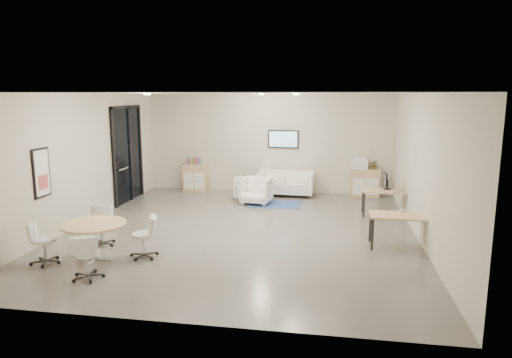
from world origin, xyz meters
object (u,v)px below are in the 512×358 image
object	(u,v)px
sideboard_right	(365,183)
armchair_right	(256,189)
loveseat	(286,184)
sideboard_left	(196,177)
round_table	(94,228)
armchair_left	(245,187)
desk_front	(403,218)
desk_rear	(388,193)

from	to	relation	value
sideboard_right	armchair_right	xyz separation A→B (m)	(-3.22, -1.53, -0.01)
loveseat	armchair_right	distance (m)	1.52
sideboard_right	loveseat	bearing A→B (deg)	-175.29
sideboard_left	round_table	world-z (taller)	sideboard_left
armchair_left	armchair_right	bearing A→B (deg)	26.16
desk_front	sideboard_right	bearing A→B (deg)	95.40
desk_rear	armchair_right	bearing A→B (deg)	172.30
desk_rear	round_table	xyz separation A→B (m)	(-5.95, -4.33, 0.04)
armchair_left	sideboard_left	bearing A→B (deg)	-125.62
sideboard_right	loveseat	size ratio (longest dim) A/B	0.49
armchair_left	round_table	xyz separation A→B (m)	(-1.86, -5.75, 0.30)
armchair_right	desk_front	xyz separation A→B (m)	(3.66, -3.34, 0.20)
loveseat	round_table	bearing A→B (deg)	-112.69
sideboard_left	loveseat	xyz separation A→B (m)	(3.05, -0.21, -0.08)
desk_front	round_table	world-z (taller)	round_table
sideboard_left	round_table	xyz separation A→B (m)	(0.00, -6.65, 0.22)
sideboard_left	armchair_left	distance (m)	2.07
sideboard_right	armchair_left	size ratio (longest dim) A/B	1.22
armchair_right	desk_rear	size ratio (longest dim) A/B	0.63
armchair_right	desk_rear	bearing A→B (deg)	-5.82
armchair_left	armchair_right	xyz separation A→B (m)	(0.46, -0.63, 0.07)
loveseat	armchair_right	size ratio (longest dim) A/B	2.10
sideboard_left	round_table	bearing A→B (deg)	-90.00
loveseat	round_table	size ratio (longest dim) A/B	1.48
sideboard_left	desk_front	bearing A→B (deg)	-39.27
sideboard_left	armchair_right	distance (m)	2.78
desk_front	armchair_left	bearing A→B (deg)	136.30
loveseat	desk_front	size ratio (longest dim) A/B	1.33
armchair_left	desk_rear	xyz separation A→B (m)	(4.09, -1.41, 0.26)
sideboard_right	round_table	size ratio (longest dim) A/B	0.73
loveseat	armchair_left	world-z (taller)	loveseat
loveseat	round_table	xyz separation A→B (m)	(-3.05, -6.43, 0.30)
armchair_right	desk_front	size ratio (longest dim) A/B	0.63
armchair_right	sideboard_left	bearing A→B (deg)	152.68
armchair_right	round_table	xyz separation A→B (m)	(-2.31, -5.11, 0.23)
armchair_left	round_table	world-z (taller)	round_table
sideboard_right	armchair_right	distance (m)	3.57
loveseat	desk_front	bearing A→B (deg)	-55.31
armchair_right	desk_front	distance (m)	4.96
sideboard_right	loveseat	xyz separation A→B (m)	(-2.48, -0.20, -0.08)
loveseat	armchair_left	bearing A→B (deg)	-147.37
sideboard_left	armchair_left	world-z (taller)	sideboard_left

